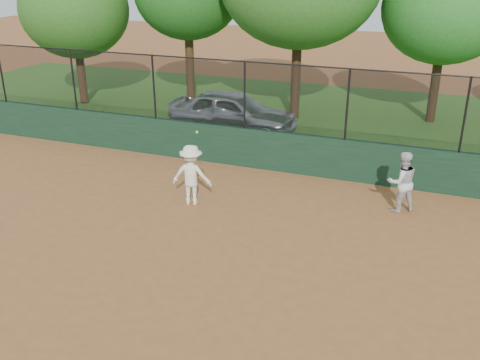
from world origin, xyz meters
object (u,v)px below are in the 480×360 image
(player_main, at_px, (192,175))
(tree_3, at_px, (446,10))
(player_second, at_px, (402,182))
(tree_0, at_px, (74,10))
(parked_car, at_px, (233,113))

(player_main, distance_m, tree_3, 11.93)
(player_second, bearing_deg, tree_0, -53.77)
(parked_car, distance_m, player_main, 5.99)
(parked_car, bearing_deg, player_second, -126.00)
(player_main, height_order, tree_0, tree_0)
(player_second, distance_m, tree_3, 9.26)
(parked_car, distance_m, tree_0, 8.58)
(player_second, distance_m, player_main, 5.26)
(player_second, height_order, tree_3, tree_3)
(parked_car, distance_m, player_second, 7.64)
(parked_car, height_order, tree_3, tree_3)
(player_main, bearing_deg, tree_0, 139.08)
(parked_car, relative_size, tree_3, 0.75)
(tree_0, bearing_deg, tree_3, 9.19)
(parked_car, xyz_separation_m, player_second, (6.24, -4.41, -0.00))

